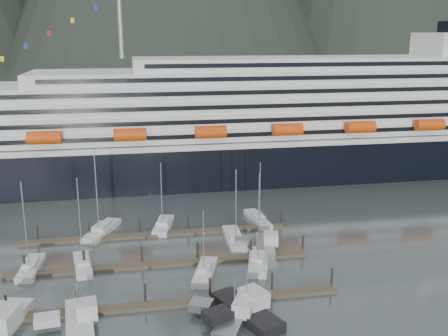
{
  "coord_description": "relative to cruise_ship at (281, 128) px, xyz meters",
  "views": [
    {
      "loc": [
        -9.2,
        -74.85,
        36.04
      ],
      "look_at": [
        8.71,
        22.0,
        10.71
      ],
      "focal_mm": 42.0,
      "sensor_mm": 36.0,
      "label": 1
    }
  ],
  "objects": [
    {
      "name": "ground",
      "position": [
        -30.03,
        -54.94,
        -12.04
      ],
      "size": [
        1600.0,
        1600.0,
        0.0
      ],
      "primitive_type": "plane",
      "color": "#455152",
      "rests_on": "ground"
    },
    {
      "name": "cruise_ship",
      "position": [
        0.0,
        0.0,
        0.0
      ],
      "size": [
        210.0,
        30.4,
        50.3
      ],
      "color": "black",
      "rests_on": "ground"
    },
    {
      "name": "dock_near",
      "position": [
        -34.95,
        -64.89,
        -11.73
      ],
      "size": [
        48.18,
        2.28,
        3.2
      ],
      "color": "#4D4031",
      "rests_on": "ground"
    },
    {
      "name": "dock_mid",
      "position": [
        -34.95,
        -51.89,
        -11.73
      ],
      "size": [
        48.18,
        2.28,
        3.2
      ],
      "color": "#4D4031",
      "rests_on": "ground"
    },
    {
      "name": "dock_far",
      "position": [
        -34.95,
        -38.89,
        -11.73
      ],
      "size": [
        48.18,
        2.28,
        3.2
      ],
      "color": "#4D4031",
      "rests_on": "ground"
    },
    {
      "name": "sailboat_a",
      "position": [
        -55.27,
        -50.12,
        -11.6
      ],
      "size": [
        3.3,
        9.46,
        15.23
      ],
      "rotation": [
        0.0,
        0.0,
        1.5
      ],
      "color": "silver",
      "rests_on": "ground"
    },
    {
      "name": "sailboat_b",
      "position": [
        -47.36,
        -50.5,
        -11.61
      ],
      "size": [
        3.79,
        9.83,
        15.51
      ],
      "rotation": [
        0.0,
        0.0,
        1.71
      ],
      "color": "silver",
      "rests_on": "ground"
    },
    {
      "name": "sailboat_c",
      "position": [
        -28.67,
        -56.51,
        -11.63
      ],
      "size": [
        5.4,
        9.89,
        11.22
      ],
      "rotation": [
        0.0,
        0.0,
        1.26
      ],
      "color": "silver",
      "rests_on": "ground"
    },
    {
      "name": "sailboat_d",
      "position": [
        -21.58,
        -44.69,
        -11.61
      ],
      "size": [
        3.4,
        12.24,
        14.27
      ],
      "rotation": [
        0.0,
        0.0,
        1.53
      ],
      "color": "silver",
      "rests_on": "ground"
    },
    {
      "name": "sailboat_e",
      "position": [
        -44.99,
        -35.95,
        -11.58
      ],
      "size": [
        7.11,
        11.74,
        17.09
      ],
      "rotation": [
        0.0,
        0.0,
        1.18
      ],
      "color": "silver",
      "rests_on": "ground"
    },
    {
      "name": "sailboat_f",
      "position": [
        -33.53,
        -35.24,
        -11.61
      ],
      "size": [
        4.96,
        10.13,
        13.64
      ],
      "rotation": [
        0.0,
        0.0,
        1.34
      ],
      "color": "silver",
      "rests_on": "ground"
    },
    {
      "name": "sailboat_g",
      "position": [
        -14.93,
        -34.95,
        -11.63
      ],
      "size": [
        3.52,
        10.63,
        12.7
      ],
      "rotation": [
        0.0,
        0.0,
        1.66
      ],
      "color": "silver",
      "rests_on": "ground"
    },
    {
      "name": "sailboat_h",
      "position": [
        -19.73,
        -54.49,
        -11.58
      ],
      "size": [
        5.51,
        10.63,
        16.04
      ],
      "rotation": [
        0.0,
        0.0,
        1.31
      ],
      "color": "silver",
      "rests_on": "ground"
    },
    {
      "name": "trawler_b",
      "position": [
        -46.62,
        -67.92,
        -11.19
      ],
      "size": [
        7.92,
        10.38,
        6.52
      ],
      "rotation": [
        0.0,
        0.0,
        1.68
      ],
      "color": "silver",
      "rests_on": "ground"
    },
    {
      "name": "trawler_c",
      "position": [
        -26.9,
        -69.88,
        -11.23
      ],
      "size": [
        9.91,
        12.12,
        6.05
      ],
      "rotation": [
        0.0,
        0.0,
        1.13
      ],
      "color": "gray",
      "rests_on": "ground"
    },
    {
      "name": "trawler_d",
      "position": [
        -25.21,
        -69.58,
        -11.14
      ],
      "size": [
        10.26,
        12.33,
        7.09
      ],
      "rotation": [
        0.0,
        0.0,
        1.99
      ],
      "color": "black",
      "rests_on": "ground"
    },
    {
      "name": "trawler_e",
      "position": [
        -17.15,
        -48.66,
        -11.22
      ],
      "size": [
        7.8,
        10.0,
        6.16
      ],
      "rotation": [
        0.0,
        0.0,
        1.35
      ],
      "color": "gray",
      "rests_on": "ground"
    }
  ]
}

